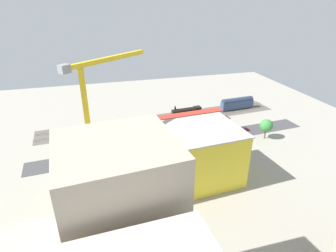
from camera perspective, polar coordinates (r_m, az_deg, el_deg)
name	(u,v)px	position (r m, az deg, el deg)	size (l,w,h in m)	color
ground_plane	(176,138)	(109.83, 1.73, -2.56)	(174.64, 174.64, 0.00)	#9E998C
rail_bed	(164,119)	(126.67, -0.85, 1.35)	(109.15, 13.45, 0.01)	#5B544C
street_asphalt	(179,143)	(106.68, 2.32, -3.45)	(109.15, 9.00, 0.01)	#424244
track_rails	(164,119)	(126.60, -0.86, 1.42)	(108.83, 15.43, 0.12)	#9E9EA8
platform_canopy_near	(154,119)	(116.54, -2.92, 1.46)	(63.72, 9.14, 4.59)	#B73328
locomotive	(188,111)	(131.87, 4.13, 3.07)	(16.10, 3.70, 4.89)	black
passenger_coach	(237,103)	(141.56, 13.99, 4.56)	(17.26, 4.40, 6.02)	black
parked_car_0	(243,129)	(119.77, 15.22, -0.68)	(4.51, 2.10, 1.51)	black
parked_car_1	(227,131)	(116.90, 11.93, -0.97)	(4.62, 1.98, 1.51)	black
parked_car_2	(211,133)	(114.00, 8.81, -1.33)	(4.35, 2.36, 1.80)	black
parked_car_3	(195,135)	(111.42, 5.54, -1.82)	(4.51, 2.21, 1.67)	black
construction_building	(177,159)	(80.94, 1.88, -6.80)	(36.49, 18.58, 16.22)	yellow
construction_roof_slab	(178,133)	(76.90, 1.96, -1.53)	(37.09, 19.18, 0.40)	#B7B2A8
tower_crane	(94,113)	(78.14, -14.87, 2.50)	(23.46, 19.27, 36.53)	gray
box_truck_0	(179,149)	(98.69, 2.36, -4.79)	(9.74, 3.54, 3.61)	black
street_tree_0	(209,133)	(103.93, 8.44, -1.38)	(5.72, 5.72, 7.96)	brown
street_tree_1	(234,130)	(107.09, 13.29, -0.86)	(4.92, 4.92, 7.76)	brown
street_tree_2	(129,142)	(96.73, -8.07, -3.29)	(5.34, 5.34, 8.02)	brown
street_tree_3	(198,134)	(102.63, 6.20, -1.65)	(6.30, 6.30, 8.15)	brown
street_tree_4	(266,126)	(114.13, 19.52, 0.06)	(5.05, 5.05, 7.98)	brown
traffic_light	(171,127)	(108.15, 0.56, -0.28)	(0.50, 0.36, 6.98)	#333333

